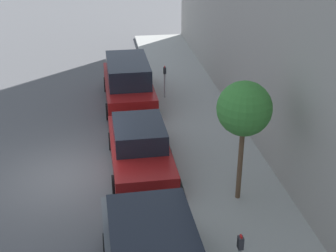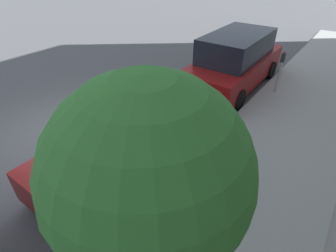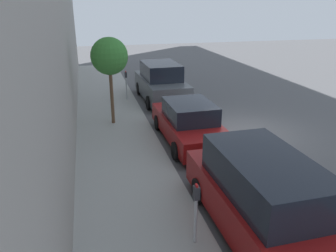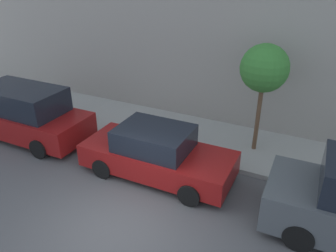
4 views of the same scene
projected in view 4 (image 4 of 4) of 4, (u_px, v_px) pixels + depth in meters
ground_plane at (119, 226)px, 7.96m from camera, size 60.00×60.00×0.00m
sidewalk at (196, 137)px, 11.92m from camera, size 2.96×32.00×0.15m
parked_sedan_second at (157, 153)px, 9.62m from camera, size 1.92×4.52×1.54m
parked_minivan_third at (24, 114)px, 11.71m from camera, size 2.02×4.92×1.90m
parking_meter_far at (53, 97)px, 12.96m from camera, size 0.11×0.15×1.39m
street_tree at (264, 69)px, 9.81m from camera, size 1.47×1.47×3.51m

